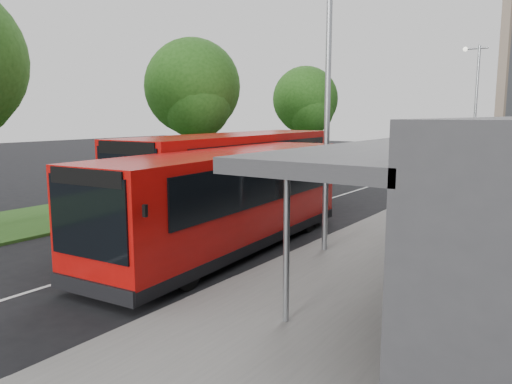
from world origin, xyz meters
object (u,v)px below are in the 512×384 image
litter_bin (443,204)px  bollard (470,178)px  tree_mid (193,93)px  car_far (461,149)px  tree_far (305,104)px  lamp_post_near (325,90)px  lamp_post_far (474,103)px  car_near (487,153)px  bus_main (228,200)px  bus_second (235,175)px

litter_bin → bollard: bearing=95.3°
tree_mid → car_far: tree_mid is taller
tree_far → car_far: bearing=74.8°
lamp_post_near → litter_bin: size_ratio=8.54×
bollard → lamp_post_far: bearing=101.7°
litter_bin → tree_far: bearing=136.9°
bollard → car_near: size_ratio=0.27×
tree_far → bollard: (11.95, -3.01, -4.20)m
lamp_post_far → car_near: lamp_post_far is taller
car_near → lamp_post_far: bearing=-99.1°
bus_main → bus_second: size_ratio=0.91×
bus_second → car_far: bearing=86.7°
lamp_post_near → car_far: lamp_post_near is taller
lamp_post_near → car_near: 36.97m
car_near → car_far: bearing=109.7°
lamp_post_near → lamp_post_far: 20.00m
lamp_post_near → bus_second: 6.89m
bus_main → car_near: bus_main is taller
bus_second → tree_far: bearing=106.8°
lamp_post_near → bus_main: size_ratio=0.75×
tree_mid → car_far: bearing=80.0°
tree_mid → bus_main: bearing=-43.9°
litter_bin → car_near: bearing=96.9°
tree_far → tree_mid: bearing=-90.0°
tree_far → lamp_post_near: bearing=-59.7°
bus_second → bus_main: bearing=-58.5°
lamp_post_far → bus_main: 21.59m
tree_mid → car_near: 31.35m
litter_bin → bollard: litter_bin is taller
bus_second → car_far: bus_second is taller
car_near → tree_mid: bearing=-122.9°
lamp_post_near → litter_bin: bearing=76.9°
bus_main → car_far: bearing=89.3°
bus_main → car_near: 37.90m
lamp_post_far → car_far: (-5.12, 21.14, -4.19)m
litter_bin → bus_second: bearing=-149.8°
tree_far → bus_second: tree_far is taller
bus_second → bollard: size_ratio=12.68×
tree_mid → bollard: tree_mid is taller
litter_bin → car_near: car_near is taller
lamp_post_far → car_near: bearing=96.7°
car_near → car_far: size_ratio=1.08×
bus_main → bollard: bus_main is taller
tree_mid → litter_bin: 13.55m
lamp_post_far → car_near: size_ratio=2.33×
litter_bin → tree_mid: bearing=-179.8°
lamp_post_near → lamp_post_far: (0.00, 20.00, 0.00)m
tree_mid → bus_main: size_ratio=0.74×
lamp_post_far → litter_bin: 13.63m
bus_second → litter_bin: size_ratio=12.54×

